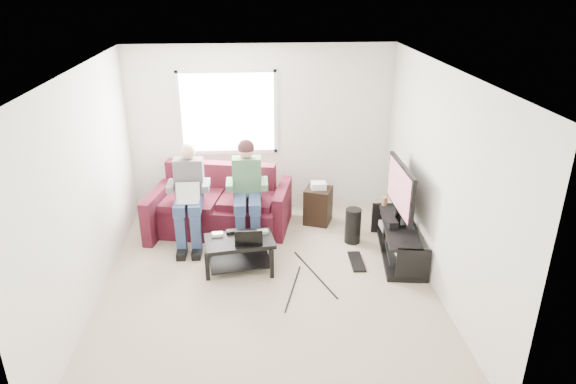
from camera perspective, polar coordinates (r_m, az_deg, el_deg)
The scene contains 26 objects.
floor at distance 6.39m, azimuth -2.24°, elevation -10.26°, with size 4.50×4.50×0.00m, color tan.
ceiling at distance 5.42m, azimuth -2.67°, elevation 13.39°, with size 4.50×4.50×0.00m, color white.
wall_back at distance 7.91m, azimuth -2.96°, elevation 6.80°, with size 4.50×4.50×0.00m, color silver.
wall_front at distance 3.80m, azimuth -1.32°, elevation -12.45°, with size 4.50×4.50×0.00m, color silver.
wall_left at distance 6.07m, azimuth -21.65°, elevation 0.03°, with size 4.50×4.50×0.00m, color silver.
wall_right at distance 6.16m, azimuth 16.50°, elevation 1.06°, with size 4.50×4.50×0.00m, color silver.
window at distance 7.82m, azimuth -6.71°, elevation 8.76°, with size 1.48×0.04×1.28m.
sofa at distance 7.61m, azimuth -7.46°, elevation -1.77°, with size 2.16×1.26×0.92m.
person_left at distance 7.15m, azimuth -10.98°, elevation 0.07°, with size 0.40×0.71×1.39m.
person_right at distance 7.09m, azimuth -4.57°, elevation 0.76°, with size 0.40×0.71×1.43m.
laptop_silver at distance 7.00m, azimuth -11.12°, elevation -0.55°, with size 0.32×0.22×0.24m, color silver, non-canonical shape.
coffee_table at distance 6.57m, azimuth -5.39°, elevation -6.14°, with size 0.93×0.65×0.43m.
laptop_black at distance 6.39m, azimuth -4.40°, elevation -4.63°, with size 0.34×0.24×0.24m, color black, non-canonical shape.
controller_a at distance 6.63m, azimuth -7.85°, elevation -4.68°, with size 0.14×0.09×0.04m, color silver.
controller_b at distance 6.67m, azimuth -6.27°, elevation -4.40°, with size 0.14×0.09×0.04m, color black.
controller_c at distance 6.64m, azimuth -2.82°, elevation -4.43°, with size 0.14×0.09×0.04m, color gray.
tv_stand at distance 7.06m, azimuth 12.13°, elevation -5.40°, with size 0.60×1.43×0.46m.
tv at distance 6.84m, azimuth 12.38°, elevation 0.25°, with size 0.12×1.10×0.81m.
soundbar at distance 6.98m, azimuth 11.17°, elevation -2.87°, with size 0.12×0.50×0.10m, color black.
drink_cup at distance 7.46m, azimuth 10.69°, elevation -1.01°, with size 0.08×0.08×0.12m, color #A07345.
console_white at distance 6.69m, azimuth 13.08°, elevation -6.50°, with size 0.30×0.22×0.06m, color silver.
console_grey at distance 7.28m, azimuth 11.56°, elevation -3.74°, with size 0.34×0.26×0.08m, color gray.
console_black at distance 6.98m, azimuth 12.29°, elevation -5.06°, with size 0.38×0.30×0.07m, color black.
subwoofer at distance 7.27m, azimuth 7.22°, elevation -3.74°, with size 0.22×0.22×0.51m, color black.
keyboard_floor at distance 6.89m, azimuth 7.63°, elevation -7.66°, with size 0.17×0.50×0.03m, color black.
end_table at distance 7.78m, azimuth 3.36°, elevation -1.40°, with size 0.37×0.37×0.66m.
Camera 1 is at (-0.14, -5.34, 3.50)m, focal length 32.00 mm.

